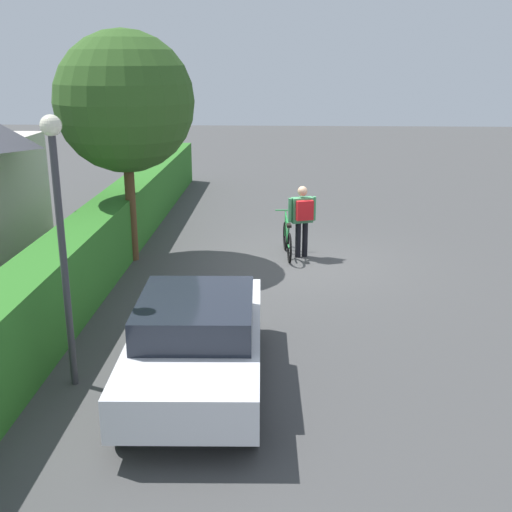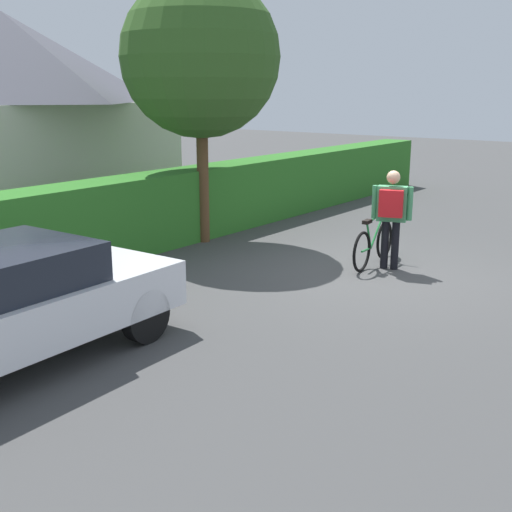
{
  "view_description": "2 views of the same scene",
  "coord_description": "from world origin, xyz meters",
  "px_view_note": "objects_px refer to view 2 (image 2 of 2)",
  "views": [
    {
      "loc": [
        -14.02,
        0.34,
        4.54
      ],
      "look_at": [
        -3.62,
        0.78,
        1.28
      ],
      "focal_mm": 44.92,
      "sensor_mm": 36.0,
      "label": 1
    },
    {
      "loc": [
        -9.47,
        -4.76,
        2.99
      ],
      "look_at": [
        -2.76,
        0.32,
        0.82
      ],
      "focal_mm": 45.3,
      "sensor_mm": 36.0,
      "label": 2
    }
  ],
  "objects_px": {
    "parked_car_near": "(2,303)",
    "person_rider": "(392,210)",
    "bicycle": "(374,243)",
    "tree_kerbside": "(200,57)"
  },
  "relations": [
    {
      "from": "bicycle",
      "to": "tree_kerbside",
      "type": "relative_size",
      "value": 0.34
    },
    {
      "from": "bicycle",
      "to": "person_rider",
      "type": "bearing_deg",
      "value": -104.02
    },
    {
      "from": "parked_car_near",
      "to": "tree_kerbside",
      "type": "height_order",
      "value": "tree_kerbside"
    },
    {
      "from": "bicycle",
      "to": "person_rider",
      "type": "xyz_separation_m",
      "value": [
        -0.09,
        -0.34,
        0.64
      ]
    },
    {
      "from": "parked_car_near",
      "to": "tree_kerbside",
      "type": "distance_m",
      "value": 6.91
    },
    {
      "from": "bicycle",
      "to": "person_rider",
      "type": "relative_size",
      "value": 1.03
    },
    {
      "from": "parked_car_near",
      "to": "bicycle",
      "type": "bearing_deg",
      "value": -11.73
    },
    {
      "from": "person_rider",
      "to": "parked_car_near",
      "type": "bearing_deg",
      "value": 165.12
    },
    {
      "from": "tree_kerbside",
      "to": "bicycle",
      "type": "bearing_deg",
      "value": -83.1
    },
    {
      "from": "parked_car_near",
      "to": "person_rider",
      "type": "height_order",
      "value": "person_rider"
    }
  ]
}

